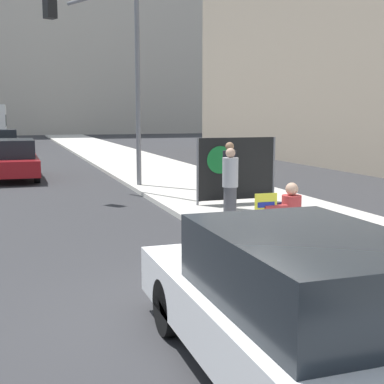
{
  "coord_description": "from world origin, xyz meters",
  "views": [
    {
      "loc": [
        -2.21,
        -5.67,
        2.46
      ],
      "look_at": [
        0.95,
        3.72,
        1.02
      ],
      "focal_mm": 50.0,
      "sensor_mm": 36.0,
      "label": 1
    }
  ],
  "objects_px": {
    "pedestrian_behind": "(229,175)",
    "traffic_light_pole": "(109,55)",
    "protest_banner": "(236,169)",
    "car_on_road_nearest": "(13,160)",
    "jogger_on_sidewalk": "(230,185)",
    "parked_car_curbside": "(301,309)",
    "seated_protester": "(292,215)",
    "car_on_road_distant": "(5,140)"
  },
  "relations": [
    {
      "from": "pedestrian_behind",
      "to": "protest_banner",
      "type": "xyz_separation_m",
      "value": [
        0.49,
        0.73,
        0.08
      ]
    },
    {
      "from": "jogger_on_sidewalk",
      "to": "car_on_road_nearest",
      "type": "xyz_separation_m",
      "value": [
        -4.42,
        11.05,
        -0.2
      ]
    },
    {
      "from": "seated_protester",
      "to": "car_on_road_nearest",
      "type": "distance_m",
      "value": 14.3
    },
    {
      "from": "pedestrian_behind",
      "to": "parked_car_curbside",
      "type": "height_order",
      "value": "pedestrian_behind"
    },
    {
      "from": "protest_banner",
      "to": "parked_car_curbside",
      "type": "height_order",
      "value": "protest_banner"
    },
    {
      "from": "parked_car_curbside",
      "to": "jogger_on_sidewalk",
      "type": "bearing_deg",
      "value": 72.79
    },
    {
      "from": "seated_protester",
      "to": "pedestrian_behind",
      "type": "bearing_deg",
      "value": 102.52
    },
    {
      "from": "traffic_light_pole",
      "to": "pedestrian_behind",
      "type": "bearing_deg",
      "value": -65.95
    },
    {
      "from": "car_on_road_nearest",
      "to": "car_on_road_distant",
      "type": "bearing_deg",
      "value": 91.49
    },
    {
      "from": "seated_protester",
      "to": "parked_car_curbside",
      "type": "bearing_deg",
      "value": -97.89
    },
    {
      "from": "jogger_on_sidewalk",
      "to": "parked_car_curbside",
      "type": "relative_size",
      "value": 0.36
    },
    {
      "from": "protest_banner",
      "to": "car_on_road_distant",
      "type": "relative_size",
      "value": 0.48
    },
    {
      "from": "traffic_light_pole",
      "to": "car_on_road_nearest",
      "type": "bearing_deg",
      "value": 122.9
    },
    {
      "from": "protest_banner",
      "to": "parked_car_curbside",
      "type": "bearing_deg",
      "value": -109.68
    },
    {
      "from": "jogger_on_sidewalk",
      "to": "protest_banner",
      "type": "height_order",
      "value": "protest_banner"
    },
    {
      "from": "parked_car_curbside",
      "to": "pedestrian_behind",
      "type": "bearing_deg",
      "value": 71.78
    },
    {
      "from": "pedestrian_behind",
      "to": "parked_car_curbside",
      "type": "relative_size",
      "value": 0.36
    },
    {
      "from": "protest_banner",
      "to": "jogger_on_sidewalk",
      "type": "bearing_deg",
      "value": -115.87
    },
    {
      "from": "protest_banner",
      "to": "parked_car_curbside",
      "type": "xyz_separation_m",
      "value": [
        -3.17,
        -8.87,
        -0.33
      ]
    },
    {
      "from": "car_on_road_distant",
      "to": "parked_car_curbside",
      "type": "bearing_deg",
      "value": -85.25
    },
    {
      "from": "jogger_on_sidewalk",
      "to": "parked_car_curbside",
      "type": "xyz_separation_m",
      "value": [
        -2.0,
        -6.45,
        -0.23
      ]
    },
    {
      "from": "pedestrian_behind",
      "to": "traffic_light_pole",
      "type": "bearing_deg",
      "value": 148.9
    },
    {
      "from": "jogger_on_sidewalk",
      "to": "parked_car_curbside",
      "type": "bearing_deg",
      "value": 106.69
    },
    {
      "from": "seated_protester",
      "to": "jogger_on_sidewalk",
      "type": "bearing_deg",
      "value": 112.78
    },
    {
      "from": "seated_protester",
      "to": "jogger_on_sidewalk",
      "type": "distance_m",
      "value": 2.53
    },
    {
      "from": "jogger_on_sidewalk",
      "to": "traffic_light_pole",
      "type": "relative_size",
      "value": 0.26
    },
    {
      "from": "seated_protester",
      "to": "parked_car_curbside",
      "type": "xyz_separation_m",
      "value": [
        -2.11,
        -3.94,
        -0.03
      ]
    },
    {
      "from": "car_on_road_distant",
      "to": "jogger_on_sidewalk",
      "type": "bearing_deg",
      "value": -80.15
    },
    {
      "from": "traffic_light_pole",
      "to": "car_on_road_nearest",
      "type": "xyz_separation_m",
      "value": [
        -2.99,
        4.61,
        -3.53
      ]
    },
    {
      "from": "seated_protester",
      "to": "traffic_light_pole",
      "type": "relative_size",
      "value": 0.19
    },
    {
      "from": "protest_banner",
      "to": "pedestrian_behind",
      "type": "bearing_deg",
      "value": -124.0
    },
    {
      "from": "jogger_on_sidewalk",
      "to": "car_on_road_distant",
      "type": "height_order",
      "value": "jogger_on_sidewalk"
    },
    {
      "from": "seated_protester",
      "to": "car_on_road_distant",
      "type": "distance_m",
      "value": 30.91
    },
    {
      "from": "protest_banner",
      "to": "traffic_light_pole",
      "type": "xyz_separation_m",
      "value": [
        -2.61,
        4.01,
        3.23
      ]
    },
    {
      "from": "traffic_light_pole",
      "to": "parked_car_curbside",
      "type": "distance_m",
      "value": 13.38
    },
    {
      "from": "seated_protester",
      "to": "parked_car_curbside",
      "type": "distance_m",
      "value": 4.47
    },
    {
      "from": "car_on_road_nearest",
      "to": "protest_banner",
      "type": "bearing_deg",
      "value": -57.05
    },
    {
      "from": "protest_banner",
      "to": "car_on_road_nearest",
      "type": "bearing_deg",
      "value": 122.95
    },
    {
      "from": "jogger_on_sidewalk",
      "to": "pedestrian_behind",
      "type": "height_order",
      "value": "pedestrian_behind"
    },
    {
      "from": "pedestrian_behind",
      "to": "traffic_light_pole",
      "type": "distance_m",
      "value": 6.15
    },
    {
      "from": "jogger_on_sidewalk",
      "to": "car_on_road_nearest",
      "type": "distance_m",
      "value": 11.9
    },
    {
      "from": "pedestrian_behind",
      "to": "car_on_road_nearest",
      "type": "relative_size",
      "value": 0.35
    }
  ]
}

